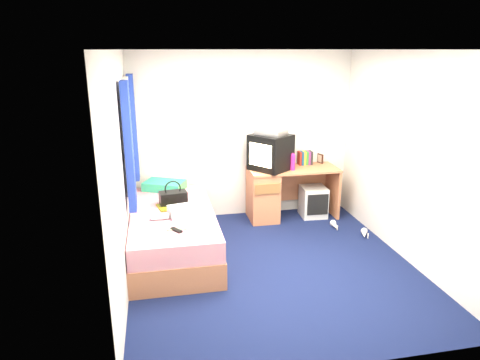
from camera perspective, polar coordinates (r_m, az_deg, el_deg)
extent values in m
plane|color=#0C1438|center=(5.07, 4.33, -11.33)|extent=(3.40, 3.40, 0.00)
plane|color=white|center=(4.46, 5.05, 16.95)|extent=(3.40, 3.40, 0.00)
plane|color=silver|center=(6.23, 0.40, 5.91)|extent=(3.20, 0.00, 3.20)
plane|color=silver|center=(3.11, 13.23, -6.21)|extent=(3.20, 0.00, 3.20)
plane|color=silver|center=(4.47, -15.51, 0.78)|extent=(0.00, 3.40, 3.40)
plane|color=silver|center=(5.28, 21.65, 2.65)|extent=(0.00, 3.40, 3.40)
cube|color=#C67B52|center=(5.36, -8.85, -8.02)|extent=(1.00, 2.00, 0.30)
cube|color=#905F34|center=(5.04, -2.86, -9.44)|extent=(0.02, 0.70, 0.18)
cube|color=white|center=(5.25, -8.98, -5.35)|extent=(0.98, 1.98, 0.24)
cube|color=#1C90B6|center=(6.00, -10.03, -0.72)|extent=(0.63, 0.53, 0.12)
cube|color=#C67B52|center=(6.25, 7.12, 1.43)|extent=(1.30, 0.55, 0.03)
cube|color=#C67B52|center=(6.24, 3.06, -2.10)|extent=(0.40, 0.52, 0.72)
cube|color=#C67B52|center=(6.58, 12.22, -1.46)|extent=(0.04, 0.52, 0.72)
cube|color=#C67B52|center=(6.63, 8.41, -0.27)|extent=(0.78, 0.03, 0.55)
cube|color=silver|center=(6.48, 9.73, -2.84)|extent=(0.38, 0.38, 0.45)
cube|color=black|center=(6.10, 4.11, 3.73)|extent=(0.68, 0.69, 0.50)
cube|color=#FFDCA1|center=(5.92, 2.74, 3.34)|extent=(0.25, 0.31, 0.31)
cube|color=#AEAEB1|center=(6.04, 4.17, 6.40)|extent=(0.47, 0.48, 0.07)
cube|color=maroon|center=(6.43, 7.93, 2.90)|extent=(0.03, 0.13, 0.20)
cube|color=navy|center=(6.44, 8.22, 2.92)|extent=(0.03, 0.13, 0.20)
cube|color=gold|center=(6.45, 8.52, 2.93)|extent=(0.03, 0.13, 0.20)
cube|color=#337F33|center=(6.46, 8.81, 2.94)|extent=(0.03, 0.13, 0.20)
cube|color=#7F337F|center=(6.48, 9.10, 2.95)|extent=(0.03, 0.13, 0.20)
cube|color=#262626|center=(6.49, 9.39, 2.96)|extent=(0.03, 0.13, 0.20)
cube|color=black|center=(6.59, 10.65, 2.84)|extent=(0.06, 0.12, 0.14)
cylinder|color=#E72080|center=(6.13, 7.04, 2.32)|extent=(0.08, 0.08, 0.22)
cylinder|color=silver|center=(6.18, 6.29, 2.31)|extent=(0.05, 0.05, 0.18)
cube|color=black|center=(5.40, -8.89, -2.40)|extent=(0.36, 0.23, 0.17)
torus|color=black|center=(5.36, -8.95, -1.16)|extent=(0.20, 0.04, 0.20)
cube|color=white|center=(5.04, -7.62, -4.15)|extent=(0.37, 0.33, 0.11)
cube|color=yellow|center=(5.34, -9.73, -3.55)|extent=(0.27, 0.32, 0.01)
cylinder|color=silver|center=(4.97, -10.62, -4.84)|extent=(0.20, 0.08, 0.07)
cube|color=yellow|center=(4.69, -8.41, -6.45)|extent=(0.22, 0.07, 0.01)
cube|color=black|center=(4.65, -8.50, -6.62)|extent=(0.13, 0.16, 0.02)
cube|color=silver|center=(5.28, -14.89, 6.08)|extent=(0.02, 0.90, 1.10)
cube|color=white|center=(5.21, -15.28, 12.47)|extent=(0.06, 1.06, 0.08)
cube|color=white|center=(5.42, -14.32, -0.04)|extent=(0.06, 1.06, 0.08)
cube|color=navy|center=(4.71, -14.62, 4.20)|extent=(0.08, 0.24, 1.40)
cube|color=navy|center=(5.87, -14.06, 6.70)|extent=(0.08, 0.24, 1.40)
cone|color=white|center=(6.15, 12.57, -5.99)|extent=(0.12, 0.23, 0.09)
cone|color=white|center=(5.99, 16.24, -6.93)|extent=(0.18, 0.24, 0.09)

